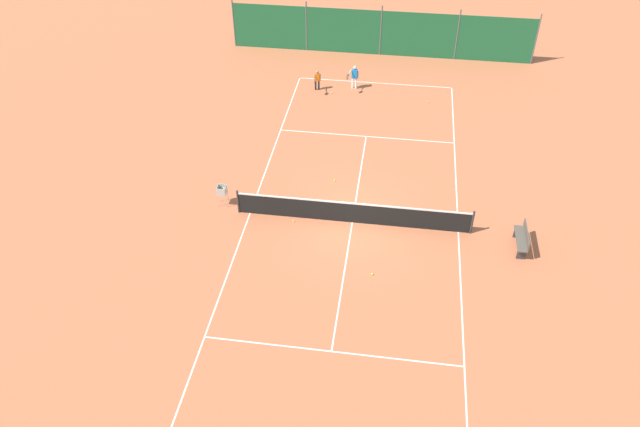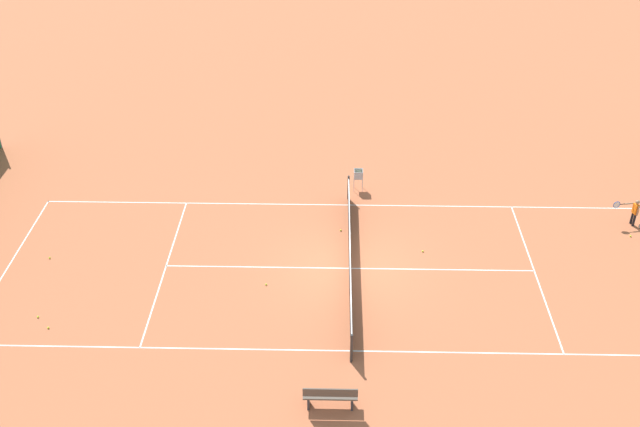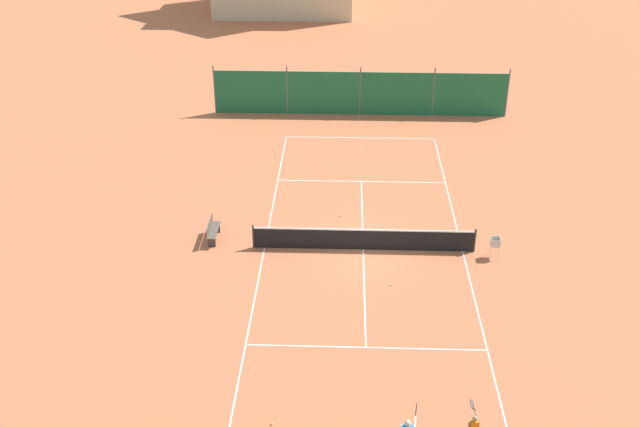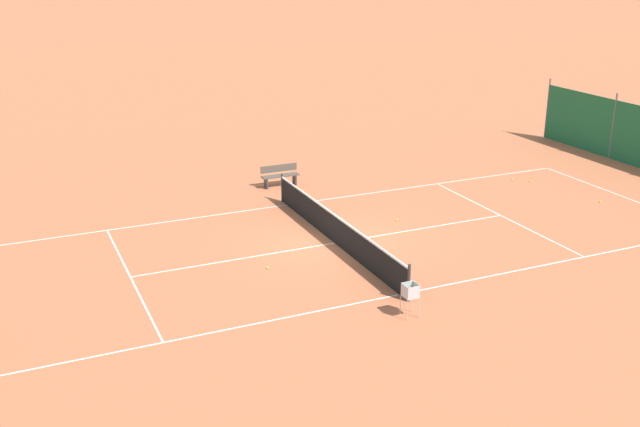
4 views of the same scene
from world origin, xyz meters
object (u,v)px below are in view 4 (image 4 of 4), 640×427
Objects in this scene: tennis_ball_by_net_right at (512,179)px; tennis_ball_service_box at (397,220)px; tennis_ball_alley_right at (530,181)px; tennis_net at (335,228)px; tennis_ball_mid_court at (600,202)px; tennis_ball_alley_left at (377,267)px; ball_hopper at (410,293)px; courtside_bench at (280,175)px; tennis_ball_near_corner at (268,268)px.

tennis_ball_by_net_right is 7.03m from tennis_ball_service_box.
tennis_ball_by_net_right is at bearing -135.32° from tennis_ball_alley_right.
tennis_ball_by_net_right is 1.00× the size of tennis_ball_service_box.
tennis_net reaches higher than tennis_ball_mid_court.
ball_hopper reaches higher than tennis_ball_alley_left.
ball_hopper reaches higher than tennis_ball_by_net_right.
tennis_ball_alley_right is 0.04× the size of courtside_bench.
tennis_ball_alley_right and tennis_ball_service_box have the same top height.
ball_hopper reaches higher than tennis_ball_service_box.
ball_hopper is at bearing -4.44° from tennis_net.
tennis_ball_near_corner and tennis_ball_service_box have the same top height.
tennis_ball_alley_left is 3.15m from ball_hopper.
courtside_bench is at bearing 156.29° from tennis_ball_near_corner.
ball_hopper is (4.96, -11.02, 0.62)m from tennis_ball_mid_court.
tennis_ball_mid_court is (-0.70, 13.24, 0.00)m from tennis_ball_near_corner.
tennis_ball_alley_left is 10.49m from tennis_ball_mid_court.
courtside_bench is at bearing -123.71° from tennis_ball_mid_court.
tennis_ball_mid_court is (0.33, 10.60, -0.47)m from tennis_net.
tennis_ball_service_box is (2.31, -6.64, 0.00)m from tennis_ball_by_net_right.
tennis_ball_alley_left is at bearing -1.99° from courtside_bench.
tennis_ball_alley_left is 3.20m from tennis_ball_near_corner.
tennis_ball_alley_right is at bearing 106.94° from tennis_ball_near_corner.
tennis_net is 3.03m from tennis_ball_service_box.
tennis_ball_alley_left is 0.04× the size of courtside_bench.
tennis_ball_service_box is (-1.00, 2.82, -0.47)m from tennis_net.
tennis_ball_alley_right is (-3.83, 12.59, 0.00)m from tennis_ball_near_corner.
tennis_ball_by_net_right is at bearing 109.30° from tennis_net.
courtside_bench is at bearing -110.72° from tennis_ball_alley_right.
courtside_bench reaches higher than tennis_ball_alley_left.
tennis_ball_alley_left and tennis_ball_mid_court have the same top height.
tennis_ball_alley_left is 8.65m from courtside_bench.
tennis_net is at bearing -91.79° from tennis_ball_mid_court.
tennis_ball_near_corner and tennis_ball_alley_right have the same top height.
tennis_ball_near_corner is 1.00× the size of tennis_ball_alley_right.
tennis_ball_by_net_right is 1.00× the size of tennis_ball_alley_right.
tennis_ball_near_corner is (-1.26, -2.94, 0.00)m from tennis_ball_alley_left.
ball_hopper reaches higher than courtside_bench.
tennis_net reaches higher than tennis_ball_by_net_right.
tennis_net is 139.09× the size of tennis_ball_alley_right.
tennis_ball_near_corner is 1.00× the size of tennis_ball_by_net_right.
tennis_ball_mid_court is at bearing 114.25° from ball_hopper.
tennis_ball_alley_left is at bearing 7.46° from tennis_net.
tennis_net is at bearing -172.54° from tennis_ball_alley_left.
ball_hopper is (8.10, -10.36, 0.62)m from tennis_ball_alley_right.
ball_hopper is at bearing -13.29° from tennis_ball_alley_left.
tennis_net is 139.09× the size of tennis_ball_service_box.
courtside_bench is at bearing 178.01° from tennis_ball_alley_left.
tennis_net is 10.35m from tennis_ball_alley_right.
tennis_net is 6.37m from courtside_bench.
tennis_ball_alley_right is (-2.81, 9.95, -0.47)m from tennis_net.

